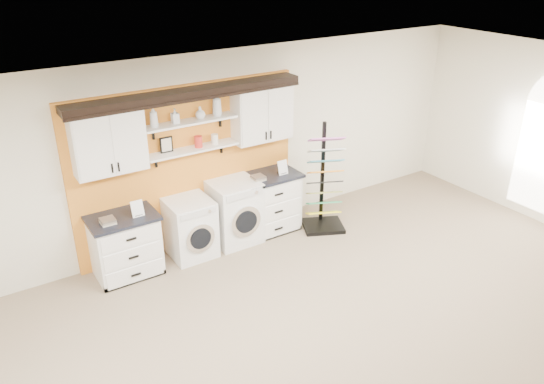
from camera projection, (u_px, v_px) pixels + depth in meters
ceiling at (402, 141)px, 3.88m from camera, size 10.00×10.00×0.00m
wall_back at (187, 154)px, 7.52m from camera, size 10.00×0.00×10.00m
accent_panel at (189, 168)px, 7.58m from camera, size 3.40×0.07×2.40m
upper_cabinet_left at (108, 141)px, 6.60m from camera, size 0.90×0.35×0.84m
upper_cabinet_right at (262, 112)px, 7.71m from camera, size 0.90×0.35×0.84m
shelf_lower at (192, 149)px, 7.31m from camera, size 1.32×0.28×0.03m
shelf_upper at (190, 122)px, 7.14m from camera, size 1.32×0.28×0.03m
crown_molding at (188, 92)px, 6.98m from camera, size 3.30×0.41×0.13m
picture_frame at (166, 145)px, 7.12m from camera, size 0.18×0.02×0.22m
canister_red at (198, 142)px, 7.32m from camera, size 0.11×0.11×0.16m
canister_cream at (215, 139)px, 7.45m from camera, size 0.10×0.10×0.14m
base_cabinet_left at (126, 245)px, 7.10m from camera, size 0.90×0.66×0.88m
base_cabinet_right at (268, 203)px, 8.20m from camera, size 0.96×0.66×0.94m
washer at (190, 228)px, 7.57m from camera, size 0.62×0.71×0.86m
dryer at (235, 212)px, 7.90m from camera, size 0.69×0.71×0.96m
sample_rack at (324, 197)px, 8.24m from camera, size 0.78×0.73×1.70m
soap_bottle_a at (154, 117)px, 6.83m from camera, size 0.13×0.13×0.28m
soap_bottle_b at (175, 116)px, 6.99m from camera, size 0.09×0.09×0.20m
soap_bottle_c at (200, 113)px, 7.17m from camera, size 0.18×0.18×0.17m
soap_bottle_d at (217, 104)px, 7.26m from camera, size 0.16×0.16×0.33m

